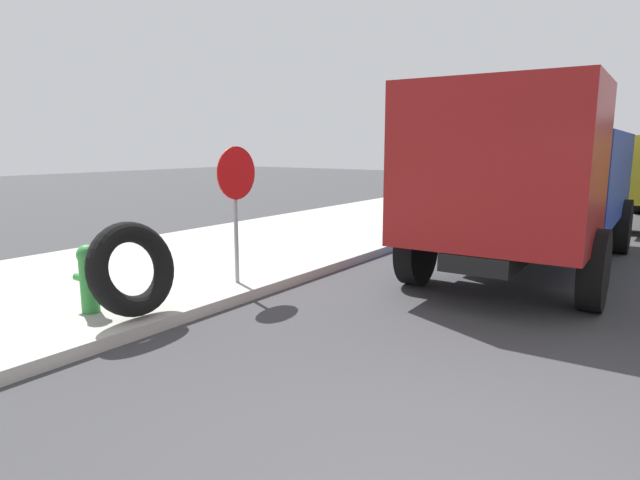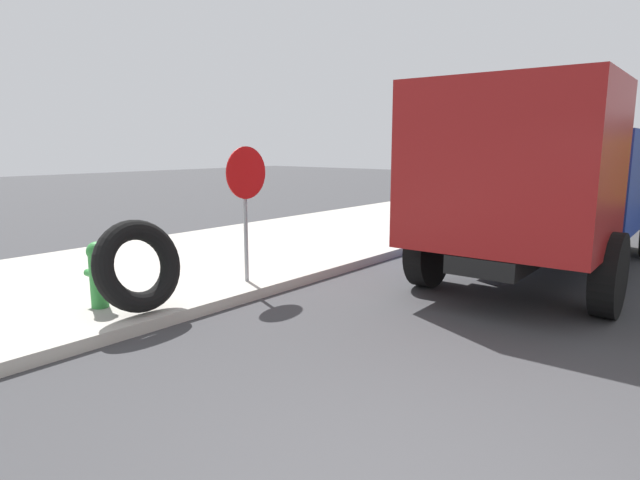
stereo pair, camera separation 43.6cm
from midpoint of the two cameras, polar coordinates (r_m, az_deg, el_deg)
fire_hydrant at (r=7.10m, az=-21.12°, el=-3.31°), size 0.24×0.55×0.84m
loose_tire at (r=6.70m, az=-17.22°, el=-2.68°), size 1.14×0.55×1.16m
stop_sign at (r=7.82m, az=-6.39°, el=5.44°), size 0.76×0.08×2.00m
dump_truck_blue at (r=9.89m, az=25.09°, el=5.97°), size 7.07×2.97×3.00m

